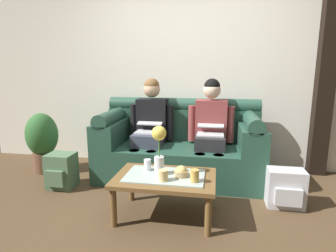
% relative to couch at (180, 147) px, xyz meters
% --- Properties ---
extents(ground_plane, '(14.00, 14.00, 0.00)m').
position_rel_couch_xyz_m(ground_plane, '(0.00, -1.17, -0.38)').
color(ground_plane, '#4C3823').
extents(back_wall_patterned, '(6.00, 0.12, 2.90)m').
position_rel_couch_xyz_m(back_wall_patterned, '(0.00, 0.53, 1.07)').
color(back_wall_patterned, silver).
rests_on(back_wall_patterned, ground_plane).
extents(timber_pillar, '(0.20, 0.20, 2.90)m').
position_rel_couch_xyz_m(timber_pillar, '(1.73, 0.41, 1.07)').
color(timber_pillar, black).
rests_on(timber_pillar, ground_plane).
extents(couch, '(1.96, 0.88, 0.96)m').
position_rel_couch_xyz_m(couch, '(0.00, 0.00, 0.00)').
color(couch, '#234738').
rests_on(couch, ground_plane).
extents(person_left, '(0.56, 0.67, 1.22)m').
position_rel_couch_xyz_m(person_left, '(-0.37, -0.00, 0.28)').
color(person_left, '#383D4C').
rests_on(person_left, ground_plane).
extents(person_right, '(0.56, 0.67, 1.22)m').
position_rel_couch_xyz_m(person_right, '(0.37, -0.00, 0.28)').
color(person_right, '#232326').
rests_on(person_right, ground_plane).
extents(coffee_table, '(0.90, 0.60, 0.40)m').
position_rel_couch_xyz_m(coffee_table, '(0.00, -1.00, -0.04)').
color(coffee_table, brown).
rests_on(coffee_table, ground_plane).
extents(flower_vase, '(0.13, 0.13, 0.44)m').
position_rel_couch_xyz_m(flower_vase, '(-0.05, -0.99, 0.29)').
color(flower_vase, silver).
rests_on(flower_vase, coffee_table).
extents(snack_bowl, '(0.13, 0.13, 0.10)m').
position_rel_couch_xyz_m(snack_bowl, '(0.15, -1.00, 0.06)').
color(snack_bowl, tan).
rests_on(snack_bowl, coffee_table).
extents(cup_near_left, '(0.07, 0.07, 0.11)m').
position_rel_couch_xyz_m(cup_near_left, '(-0.18, -0.91, 0.07)').
color(cup_near_left, silver).
rests_on(cup_near_left, coffee_table).
extents(cup_near_right, '(0.08, 0.08, 0.10)m').
position_rel_couch_xyz_m(cup_near_right, '(0.01, -1.13, 0.07)').
color(cup_near_right, '#DBB77A').
rests_on(cup_near_right, coffee_table).
extents(cup_far_center, '(0.07, 0.07, 0.10)m').
position_rel_couch_xyz_m(cup_far_center, '(0.27, -1.10, 0.07)').
color(cup_far_center, gold).
rests_on(cup_far_center, coffee_table).
extents(backpack_right, '(0.35, 0.26, 0.37)m').
position_rel_couch_xyz_m(backpack_right, '(1.12, -0.62, -0.19)').
color(backpack_right, '#B7B7BC').
rests_on(backpack_right, ground_plane).
extents(backpack_left, '(0.30, 0.29, 0.40)m').
position_rel_couch_xyz_m(backpack_left, '(-1.28, -0.59, -0.18)').
color(backpack_left, '#4C6B4C').
rests_on(backpack_left, ground_plane).
extents(potted_plant, '(0.40, 0.40, 0.78)m').
position_rel_couch_xyz_m(potted_plant, '(-1.78, -0.16, 0.06)').
color(potted_plant, brown).
rests_on(potted_plant, ground_plane).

